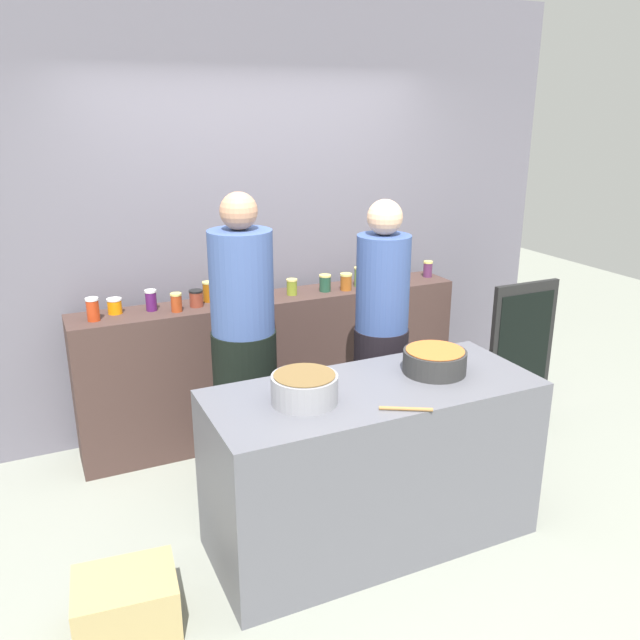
% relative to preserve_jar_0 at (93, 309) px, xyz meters
% --- Properties ---
extents(ground, '(12.00, 12.00, 0.00)m').
position_rel_preserve_jar_0_xyz_m(ground, '(1.18, -1.07, -1.07)').
color(ground, gray).
extents(storefront_wall, '(4.80, 0.12, 3.00)m').
position_rel_preserve_jar_0_xyz_m(storefront_wall, '(1.18, 0.38, 0.43)').
color(storefront_wall, slate).
rests_on(storefront_wall, ground).
extents(display_shelf, '(2.70, 0.36, 1.00)m').
position_rel_preserve_jar_0_xyz_m(display_shelf, '(1.18, 0.03, -0.57)').
color(display_shelf, '#412E29').
rests_on(display_shelf, ground).
extents(prep_table, '(1.70, 0.70, 0.89)m').
position_rel_preserve_jar_0_xyz_m(prep_table, '(1.18, -1.37, -0.62)').
color(prep_table, '#585861').
rests_on(prep_table, ground).
extents(preserve_jar_0, '(0.08, 0.08, 0.14)m').
position_rel_preserve_jar_0_xyz_m(preserve_jar_0, '(0.00, 0.00, 0.00)').
color(preserve_jar_0, '#B53314').
rests_on(preserve_jar_0, display_shelf).
extents(preserve_jar_1, '(0.09, 0.09, 0.10)m').
position_rel_preserve_jar_0_xyz_m(preserve_jar_1, '(0.14, 0.09, -0.02)').
color(preserve_jar_1, orange).
rests_on(preserve_jar_1, display_shelf).
extents(preserve_jar_2, '(0.07, 0.07, 0.14)m').
position_rel_preserve_jar_0_xyz_m(preserve_jar_2, '(0.36, 0.06, -0.00)').
color(preserve_jar_2, '#4B1754').
rests_on(preserve_jar_2, display_shelf).
extents(preserve_jar_3, '(0.07, 0.07, 0.12)m').
position_rel_preserve_jar_0_xyz_m(preserve_jar_3, '(0.50, -0.03, -0.01)').
color(preserve_jar_3, '#A33B19').
rests_on(preserve_jar_3, display_shelf).
extents(preserve_jar_4, '(0.09, 0.09, 0.11)m').
position_rel_preserve_jar_0_xyz_m(preserve_jar_4, '(0.64, 0.03, -0.02)').
color(preserve_jar_4, brown).
rests_on(preserve_jar_4, display_shelf).
extents(preserve_jar_5, '(0.08, 0.08, 0.14)m').
position_rel_preserve_jar_0_xyz_m(preserve_jar_5, '(0.74, 0.10, -0.00)').
color(preserve_jar_5, '#944E0D').
rests_on(preserve_jar_5, display_shelf).
extents(preserve_jar_6, '(0.07, 0.07, 0.14)m').
position_rel_preserve_jar_0_xyz_m(preserve_jar_6, '(0.88, 0.02, -0.00)').
color(preserve_jar_6, gold).
rests_on(preserve_jar_6, display_shelf).
extents(preserve_jar_7, '(0.09, 0.09, 0.12)m').
position_rel_preserve_jar_0_xyz_m(preserve_jar_7, '(1.05, 0.07, -0.01)').
color(preserve_jar_7, '#834A0A').
rests_on(preserve_jar_7, display_shelf).
extents(preserve_jar_8, '(0.08, 0.08, 0.11)m').
position_rel_preserve_jar_0_xyz_m(preserve_jar_8, '(1.31, 0.02, -0.02)').
color(preserve_jar_8, olive).
rests_on(preserve_jar_8, display_shelf).
extents(preserve_jar_9, '(0.08, 0.08, 0.12)m').
position_rel_preserve_jar_0_xyz_m(preserve_jar_9, '(1.55, 0.01, -0.01)').
color(preserve_jar_9, '#214733').
rests_on(preserve_jar_9, display_shelf).
extents(preserve_jar_10, '(0.08, 0.08, 0.12)m').
position_rel_preserve_jar_0_xyz_m(preserve_jar_10, '(1.70, -0.03, -0.01)').
color(preserve_jar_10, '#9A4F1B').
rests_on(preserve_jar_10, display_shelf).
extents(preserve_jar_11, '(0.09, 0.09, 0.14)m').
position_rel_preserve_jar_0_xyz_m(preserve_jar_11, '(1.84, 0.02, -0.00)').
color(preserve_jar_11, '#5C8037').
rests_on(preserve_jar_11, display_shelf).
extents(preserve_jar_12, '(0.08, 0.08, 0.12)m').
position_rel_preserve_jar_0_xyz_m(preserve_jar_12, '(2.01, 0.04, -0.01)').
color(preserve_jar_12, olive).
rests_on(preserve_jar_12, display_shelf).
extents(preserve_jar_13, '(0.08, 0.08, 0.10)m').
position_rel_preserve_jar_0_xyz_m(preserve_jar_13, '(2.12, 0.01, -0.02)').
color(preserve_jar_13, '#943715').
rests_on(preserve_jar_13, display_shelf).
extents(preserve_jar_14, '(0.07, 0.07, 0.12)m').
position_rel_preserve_jar_0_xyz_m(preserve_jar_14, '(2.44, 0.05, -0.01)').
color(preserve_jar_14, '#54284D').
rests_on(preserve_jar_14, display_shelf).
extents(cooking_pot_left, '(0.32, 0.32, 0.14)m').
position_rel_preserve_jar_0_xyz_m(cooking_pot_left, '(0.79, -1.38, -0.11)').
color(cooking_pot_left, gray).
rests_on(cooking_pot_left, prep_table).
extents(cooking_pot_center, '(0.33, 0.33, 0.13)m').
position_rel_preserve_jar_0_xyz_m(cooking_pot_center, '(1.56, -1.33, -0.12)').
color(cooking_pot_center, '#2D2D2D').
rests_on(cooking_pot_center, prep_table).
extents(wooden_spoon, '(0.23, 0.14, 0.02)m').
position_rel_preserve_jar_0_xyz_m(wooden_spoon, '(1.18, -1.66, -0.17)').
color(wooden_spoon, '#9E703D').
rests_on(wooden_spoon, prep_table).
extents(cook_with_tongs, '(0.38, 0.38, 1.79)m').
position_rel_preserve_jar_0_xyz_m(cook_with_tongs, '(0.77, -0.52, -0.26)').
color(cook_with_tongs, black).
rests_on(cook_with_tongs, ground).
extents(cook_in_cap, '(0.33, 0.33, 1.73)m').
position_rel_preserve_jar_0_xyz_m(cook_in_cap, '(1.59, -0.73, -0.28)').
color(cook_in_cap, black).
rests_on(cook_in_cap, ground).
extents(bread_crate, '(0.48, 0.39, 0.26)m').
position_rel_preserve_jar_0_xyz_m(bread_crate, '(-0.12, -1.47, -0.94)').
color(bread_crate, tan).
rests_on(bread_crate, ground).
extents(chalkboard_sign, '(0.55, 0.05, 1.05)m').
position_rel_preserve_jar_0_xyz_m(chalkboard_sign, '(2.87, -0.57, -0.54)').
color(chalkboard_sign, black).
rests_on(chalkboard_sign, ground).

